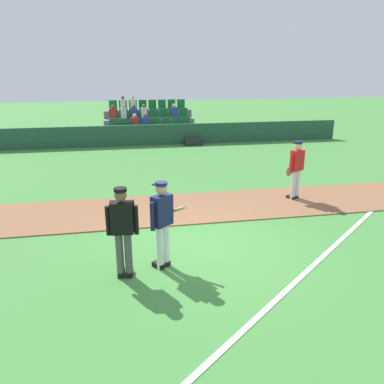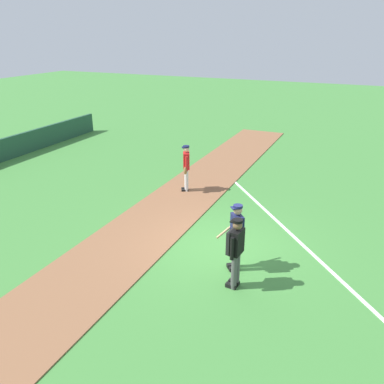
{
  "view_description": "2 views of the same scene",
  "coord_description": "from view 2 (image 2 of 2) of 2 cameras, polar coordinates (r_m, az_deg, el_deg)",
  "views": [
    {
      "loc": [
        -1.57,
        -7.51,
        3.76
      ],
      "look_at": [
        0.03,
        1.07,
        0.92
      ],
      "focal_mm": 35.71,
      "sensor_mm": 36.0,
      "label": 1
    },
    {
      "loc": [
        -9.36,
        -3.35,
        5.64
      ],
      "look_at": [
        0.59,
        1.1,
        1.25
      ],
      "focal_mm": 37.69,
      "sensor_mm": 36.0,
      "label": 2
    }
  ],
  "objects": [
    {
      "name": "ground_plane",
      "position": [
        11.43,
        3.86,
        -7.68
      ],
      "size": [
        80.0,
        80.0,
        0.0
      ],
      "primitive_type": "plane",
      "color": "#42843A"
    },
    {
      "name": "batter_navy_jersey",
      "position": [
        10.01,
        6.3,
        -6.01
      ],
      "size": [
        0.72,
        0.69,
        1.76
      ],
      "color": "white",
      "rests_on": "ground"
    },
    {
      "name": "runner_red_jersey",
      "position": [
        14.85,
        -0.83,
        3.58
      ],
      "size": [
        0.65,
        0.42,
        1.76
      ],
      "color": "silver",
      "rests_on": "ground"
    },
    {
      "name": "foul_line_chalk",
      "position": [
        13.88,
        10.16,
        -2.38
      ],
      "size": [
        9.31,
        7.73,
        0.01
      ],
      "primitive_type": "cube",
      "rotation": [
        0.0,
        0.0,
        0.69
      ],
      "color": "white",
      "rests_on": "ground"
    },
    {
      "name": "umpire_home_plate",
      "position": [
        9.31,
        6.18,
        -8.08
      ],
      "size": [
        0.59,
        0.33,
        1.76
      ],
      "color": "#4C4C4C",
      "rests_on": "ground"
    },
    {
      "name": "infield_dirt_path",
      "position": [
        12.36,
        -6.83,
        -5.3
      ],
      "size": [
        28.0,
        2.45,
        0.03
      ],
      "primitive_type": "cube",
      "color": "brown",
      "rests_on": "ground"
    }
  ]
}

